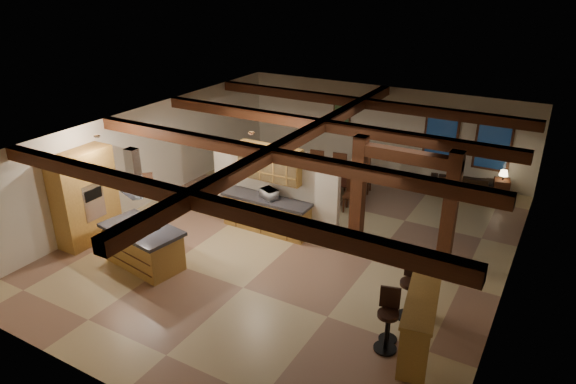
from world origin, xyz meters
name	(u,v)px	position (x,y,z in m)	size (l,w,h in m)	color
ground	(297,240)	(0.00, 0.00, 0.00)	(12.00, 12.00, 0.00)	tan
room_walls	(298,177)	(0.00, 0.00, 1.78)	(12.00, 12.00, 12.00)	silver
ceiling_beams	(298,138)	(0.00, 0.00, 2.76)	(10.00, 12.00, 0.28)	#3A1F0E
timber_posts	(403,190)	(2.50, 0.50, 1.76)	(2.50, 0.30, 2.90)	#3A1F0E
partition_wall	(274,187)	(-1.00, 0.50, 1.10)	(3.80, 0.18, 2.20)	silver
pantry_cabinet	(85,197)	(-4.67, -2.60, 1.20)	(0.67, 1.60, 2.40)	#B08438
back_counter	(267,214)	(-1.00, 0.11, 0.48)	(2.50, 0.66, 0.94)	#B08438
upper_display_cabinet	(270,163)	(-1.00, 0.31, 1.85)	(1.80, 0.36, 0.95)	#B08438
range_hood	(137,196)	(-2.58, -2.82, 1.78)	(1.10, 1.10, 1.40)	silver
back_windows	(466,140)	(2.80, 5.93, 1.50)	(2.70, 0.07, 1.70)	#3A1F0E
framed_art	(342,116)	(-1.50, 5.94, 1.70)	(0.65, 0.05, 0.85)	#3A1F0E
recessed_cans	(161,139)	(-2.53, -1.93, 2.87)	(3.16, 2.46, 0.03)	silver
kitchen_island	(143,246)	(-2.58, -2.82, 0.50)	(2.13, 1.36, 0.99)	#B08438
dining_table	(334,188)	(-0.34, 2.94, 0.31)	(1.78, 0.99, 0.63)	#3B180E
sofa	(462,183)	(2.94, 5.40, 0.28)	(1.92, 0.75, 0.56)	black
microwave	(269,194)	(-0.90, 0.11, 1.07)	(0.47, 0.32, 0.26)	silver
bar_counter	(421,311)	(3.88, -2.40, 0.77)	(0.91, 2.23, 1.14)	#B08438
side_table	(501,188)	(4.09, 5.51, 0.28)	(0.46, 0.46, 0.57)	#3A1F0E
table_lamp	(504,173)	(4.09, 5.51, 0.79)	(0.26, 0.26, 0.31)	black
bar_stool_a	(388,320)	(3.39, -2.77, 0.63)	(0.45, 0.46, 1.24)	black
bar_stool_b	(390,316)	(3.35, -2.50, 0.51)	(0.37, 0.38, 1.01)	black
bar_stool_c	(410,289)	(3.45, -1.64, 0.65)	(0.45, 0.45, 1.28)	black
dining_chairs	(334,178)	(-0.34, 2.94, 0.64)	(2.19, 2.19, 1.26)	#3A1F0E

